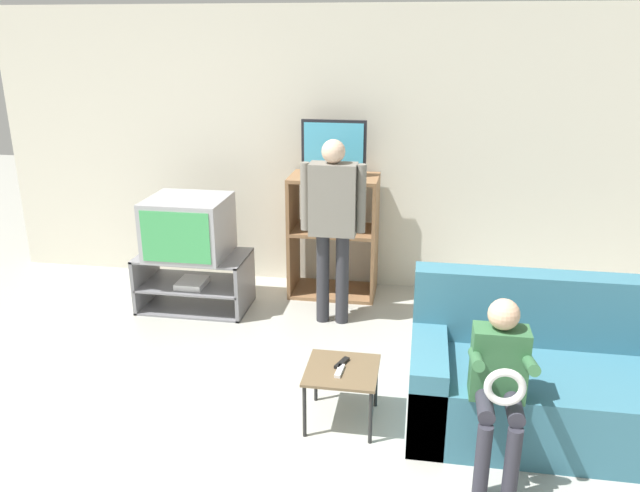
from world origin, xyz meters
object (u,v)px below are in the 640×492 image
Objects in this scene: remote_control_white at (340,371)px; television_flat at (334,149)px; person_standing_adult at (333,215)px; snack_table at (342,375)px; television_main at (189,227)px; remote_control_black at (342,363)px; tv_stand at (195,282)px; media_shelf at (334,235)px; couch at (553,383)px; person_seated_child at (500,377)px.

television_flat is at bearing 104.03° from remote_control_white.
remote_control_white is 1.60m from person_standing_adult.
snack_table is 0.07m from remote_control_white.
snack_table is 1.58m from person_standing_adult.
snack_table is at bearing -79.28° from person_standing_adult.
television_main reaches higher than remote_control_black.
television_flat reaches higher than television_main.
tv_stand is 1.71m from television_flat.
media_shelf reaches higher than tv_stand.
television_flat is (-0.01, 0.02, 0.79)m from media_shelf.
person_standing_adult reaches higher than remote_control_white.
couch reaches higher than snack_table.
couch is (1.30, 0.11, -0.08)m from remote_control_black.
person_seated_child is (1.25, -2.40, -0.76)m from television_flat.
media_shelf is (1.20, 0.53, -0.18)m from television_main.
remote_control_black is (0.35, -2.00, -0.99)m from television_flat.
remote_control_black is at bearing -43.41° from television_main.
couch is at bearing 25.87° from remote_control_black.
snack_table is at bearing 82.50° from remote_control_white.
television_flat is 2.35m from remote_control_white.
person_standing_adult is (1.28, -0.08, 0.19)m from television_main.
media_shelf is 1.11× the size of person_seated_child.
tv_stand is 6.68× the size of remote_control_black.
tv_stand is 3.08m from person_seated_child.
media_shelf reaches higher than television_main.
television_flat is 0.76m from person_standing_adult.
snack_table is at bearing -80.12° from television_flat.
remote_control_white is (0.35, -2.10, -0.99)m from television_flat.
person_seated_child is (1.25, -2.38, 0.03)m from media_shelf.
person_standing_adult is (-1.56, 1.27, 0.64)m from couch.
television_main is 1.32m from media_shelf.
media_shelf is 1.96× the size of television_flat.
tv_stand is 1.33m from media_shelf.
person_standing_adult reaches higher than tv_stand.
snack_table is (0.36, -2.06, -1.04)m from television_flat.
media_shelf is 2.51m from couch.
remote_control_black is (1.54, -1.46, -0.37)m from television_main.
couch is 1.71× the size of person_seated_child.
snack_table is 3.13× the size of remote_control_black.
television_main is 3.07m from person_seated_child.
television_main is 2.21m from snack_table.
remote_control_black reaches higher than snack_table.
television_flat reaches higher than person_seated_child.
television_main is (-0.02, -0.00, 0.51)m from tv_stand.
person_seated_child reaches higher than remote_control_black.
remote_control_white is at bearing 161.75° from person_seated_child.
television_main is 0.43× the size of person_standing_adult.
remote_control_white is 0.14× the size of person_seated_child.
person_standing_adult is at bearing 121.87° from remote_control_black.
media_shelf reaches higher than snack_table.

